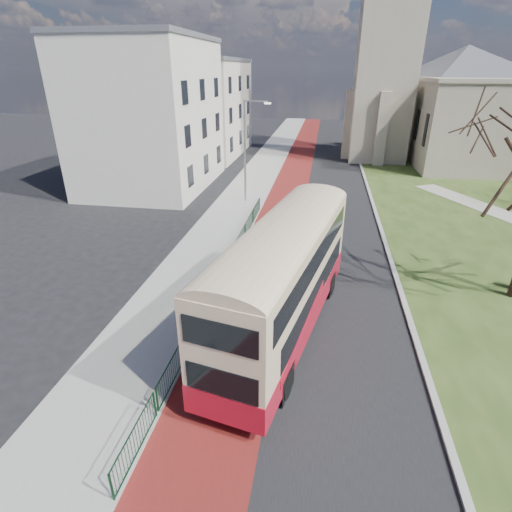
# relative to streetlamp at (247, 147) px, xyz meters

# --- Properties ---
(ground) EXTENTS (160.00, 160.00, 0.00)m
(ground) POSITION_rel_streetlamp_xyz_m (4.35, -18.00, -4.59)
(ground) COLOR black
(ground) RESTS_ON ground
(road_carriageway) EXTENTS (9.00, 120.00, 0.01)m
(road_carriageway) POSITION_rel_streetlamp_xyz_m (5.85, 2.00, -4.59)
(road_carriageway) COLOR black
(road_carriageway) RESTS_ON ground
(bus_lane) EXTENTS (3.40, 120.00, 0.01)m
(bus_lane) POSITION_rel_streetlamp_xyz_m (3.15, 2.00, -4.59)
(bus_lane) COLOR #591414
(bus_lane) RESTS_ON ground
(pavement_west) EXTENTS (4.00, 120.00, 0.12)m
(pavement_west) POSITION_rel_streetlamp_xyz_m (-0.65, 2.00, -4.53)
(pavement_west) COLOR gray
(pavement_west) RESTS_ON ground
(kerb_west) EXTENTS (0.25, 120.00, 0.13)m
(kerb_west) POSITION_rel_streetlamp_xyz_m (1.35, 2.00, -4.53)
(kerb_west) COLOR #999993
(kerb_west) RESTS_ON ground
(kerb_east) EXTENTS (0.25, 80.00, 0.13)m
(kerb_east) POSITION_rel_streetlamp_xyz_m (10.45, 4.00, -4.53)
(kerb_east) COLOR #999993
(kerb_east) RESTS_ON ground
(pedestrian_railing) EXTENTS (0.07, 24.00, 1.12)m
(pedestrian_railing) POSITION_rel_streetlamp_xyz_m (1.40, -14.00, -4.04)
(pedestrian_railing) COLOR #0B341B
(pedestrian_railing) RESTS_ON ground
(gothic_church) EXTENTS (16.38, 18.00, 40.00)m
(gothic_church) POSITION_rel_streetlamp_xyz_m (16.91, 20.00, 8.54)
(gothic_church) COLOR gray
(gothic_church) RESTS_ON ground
(street_block_near) EXTENTS (10.30, 14.30, 13.00)m
(street_block_near) POSITION_rel_streetlamp_xyz_m (-9.65, 4.00, 1.92)
(street_block_near) COLOR silver
(street_block_near) RESTS_ON ground
(street_block_far) EXTENTS (10.30, 16.30, 11.50)m
(street_block_far) POSITION_rel_streetlamp_xyz_m (-9.65, 20.00, 1.17)
(street_block_far) COLOR beige
(street_block_far) RESTS_ON ground
(streetlamp) EXTENTS (2.13, 0.18, 8.00)m
(streetlamp) POSITION_rel_streetlamp_xyz_m (0.00, 0.00, 0.00)
(streetlamp) COLOR gray
(streetlamp) RESTS_ON pavement_west
(bus) EXTENTS (5.00, 11.89, 4.85)m
(bus) POSITION_rel_streetlamp_xyz_m (4.90, -17.83, -1.83)
(bus) COLOR #A80F22
(bus) RESTS_ON ground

